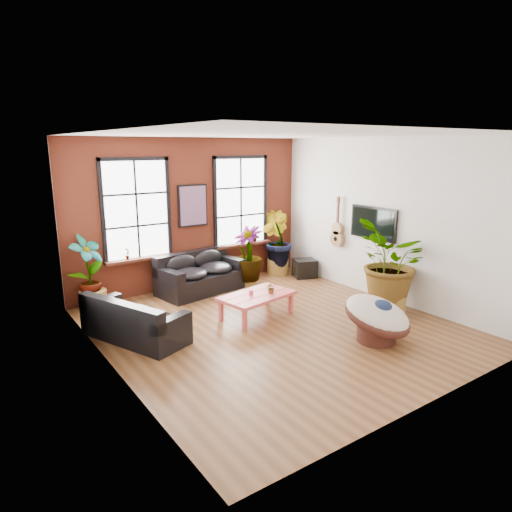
{
  "coord_description": "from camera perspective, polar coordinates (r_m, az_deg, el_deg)",
  "views": [
    {
      "loc": [
        -4.86,
        -6.37,
        3.31
      ],
      "look_at": [
        0.0,
        0.6,
        1.25
      ],
      "focal_mm": 32.0,
      "sensor_mm": 36.0,
      "label": 1
    }
  ],
  "objects": [
    {
      "name": "room",
      "position": [
        8.28,
        1.8,
        2.73
      ],
      "size": [
        6.04,
        6.54,
        3.54
      ],
      "color": "brown",
      "rests_on": "ground"
    },
    {
      "name": "sofa_back",
      "position": [
        10.67,
        -7.09,
        -2.25
      ],
      "size": [
        2.11,
        1.27,
        0.91
      ],
      "rotation": [
        0.0,
        0.0,
        0.16
      ],
      "color": "black",
      "rests_on": "ground"
    },
    {
      "name": "sofa_left",
      "position": [
        8.28,
        -15.15,
        -7.82
      ],
      "size": [
        1.48,
        2.11,
        0.77
      ],
      "rotation": [
        0.0,
        0.0,
        1.95
      ],
      "color": "black",
      "rests_on": "ground"
    },
    {
      "name": "coffee_table",
      "position": [
        9.0,
        0.08,
        -5.13
      ],
      "size": [
        1.59,
        1.08,
        0.56
      ],
      "rotation": [
        0.0,
        0.0,
        0.18
      ],
      "color": "#DF5054",
      "rests_on": "ground"
    },
    {
      "name": "papasan_chair",
      "position": [
        8.17,
        14.93,
        -7.36
      ],
      "size": [
        1.53,
        1.53,
        0.87
      ],
      "rotation": [
        0.0,
        0.0,
        0.43
      ],
      "color": "#472119",
      "rests_on": "ground"
    },
    {
      "name": "poster",
      "position": [
        10.8,
        -7.9,
        6.26
      ],
      "size": [
        0.74,
        0.06,
        0.98
      ],
      "color": "black",
      "rests_on": "room"
    },
    {
      "name": "tv_wall_unit",
      "position": [
        10.6,
        13.15,
        3.66
      ],
      "size": [
        0.13,
        1.86,
        1.2
      ],
      "color": "black",
      "rests_on": "room"
    },
    {
      "name": "media_box",
      "position": [
        11.83,
        6.12,
        -1.54
      ],
      "size": [
        0.68,
        0.63,
        0.46
      ],
      "rotation": [
        0.0,
        0.0,
        -0.35
      ],
      "color": "black",
      "rests_on": "ground"
    },
    {
      "name": "pot_back_left",
      "position": [
        10.08,
        -19.66,
        -5.17
      ],
      "size": [
        0.71,
        0.71,
        0.4
      ],
      "rotation": [
        0.0,
        0.0,
        0.35
      ],
      "color": "olive",
      "rests_on": "ground"
    },
    {
      "name": "pot_back_right",
      "position": [
        12.08,
        2.73,
        -1.3
      ],
      "size": [
        0.66,
        0.66,
        0.41
      ],
      "rotation": [
        0.0,
        0.0,
        -0.19
      ],
      "color": "olive",
      "rests_on": "ground"
    },
    {
      "name": "pot_right_wall",
      "position": [
        9.78,
        16.59,
        -5.46
      ],
      "size": [
        0.75,
        0.75,
        0.42
      ],
      "rotation": [
        0.0,
        0.0,
        -0.41
      ],
      "color": "olive",
      "rests_on": "ground"
    },
    {
      "name": "pot_mid",
      "position": [
        11.11,
        -1.09,
        -2.86
      ],
      "size": [
        0.5,
        0.5,
        0.32
      ],
      "rotation": [
        0.0,
        0.0,
        0.17
      ],
      "color": "olive",
      "rests_on": "ground"
    },
    {
      "name": "floor_plant_back_left",
      "position": [
        9.91,
        -20.23,
        -1.52
      ],
      "size": [
        0.91,
        0.81,
        1.43
      ],
      "primitive_type": "imported",
      "rotation": [
        0.0,
        0.0,
        0.5
      ],
      "color": "#2C4F15",
      "rests_on": "ground"
    },
    {
      "name": "floor_plant_back_right",
      "position": [
        11.93,
        2.54,
        1.99
      ],
      "size": [
        0.89,
        0.99,
        1.52
      ],
      "primitive_type": "imported",
      "rotation": [
        0.0,
        0.0,
        1.86
      ],
      "color": "#2C4F15",
      "rests_on": "ground"
    },
    {
      "name": "floor_plant_right_wall",
      "position": [
        9.54,
        16.62,
        -0.8
      ],
      "size": [
        2.06,
        2.05,
        1.73
      ],
      "primitive_type": "imported",
      "rotation": [
        0.0,
        0.0,
        3.89
      ],
      "color": "#2C4F15",
      "rests_on": "ground"
    },
    {
      "name": "floor_plant_mid",
      "position": [
        10.92,
        -1.05,
        0.32
      ],
      "size": [
        0.87,
        0.87,
        1.32
      ],
      "primitive_type": "imported",
      "rotation": [
        0.0,
        0.0,
        4.92
      ],
      "color": "#2C4F15",
      "rests_on": "ground"
    },
    {
      "name": "table_plant",
      "position": [
        9.02,
        1.94,
        -3.99
      ],
      "size": [
        0.25,
        0.24,
        0.22
      ],
      "primitive_type": "imported",
      "rotation": [
        0.0,
        0.0,
        -0.39
      ],
      "color": "#2C4F15",
      "rests_on": "coffee_table"
    },
    {
      "name": "sill_plant_left",
      "position": [
        10.28,
        -15.81,
        0.32
      ],
      "size": [
        0.17,
        0.17,
        0.27
      ],
      "primitive_type": "imported",
      "rotation": [
        0.0,
        0.0,
        0.79
      ],
      "color": "#2C4F15",
      "rests_on": "room"
    },
    {
      "name": "sill_plant_right",
      "position": [
        11.77,
        -0.26,
        2.47
      ],
      "size": [
        0.19,
        0.19,
        0.27
      ],
      "primitive_type": "imported",
      "rotation": [
        0.0,
        0.0,
        3.49
      ],
      "color": "#2C4F15",
      "rests_on": "room"
    }
  ]
}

